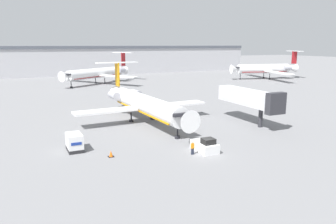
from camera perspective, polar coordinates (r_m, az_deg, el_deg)
ground_plane at (r=41.65m, az=6.58°, el=-7.23°), size 600.00×600.00×0.00m
terminal_building at (r=155.05m, az=-17.40°, el=8.57°), size 180.00×16.80×12.80m
airplane_main at (r=57.57m, az=-4.21°, el=1.47°), size 24.47×30.42×9.83m
pushback_tug at (r=42.39m, az=6.41°, el=-5.87°), size 2.19×3.94×1.90m
luggage_cart at (r=43.90m, az=-15.98°, el=-5.09°), size 1.85×3.14×2.22m
worker_near_tug at (r=40.95m, az=4.30°, el=-6.23°), size 0.40×0.24×1.67m
traffic_cone_left at (r=40.78m, az=-9.91°, el=-7.20°), size 0.70×0.70×0.77m
airplane_parked_far_left at (r=135.97m, az=16.58°, el=7.24°), size 28.47×34.72×10.93m
airplane_parked_far_right at (r=116.33m, az=-12.06°, el=6.68°), size 29.04×28.58×10.55m
jet_bridge at (r=57.85m, az=14.03°, el=2.40°), size 3.20×14.45×6.19m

